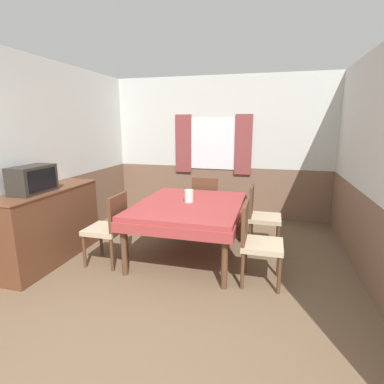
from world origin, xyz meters
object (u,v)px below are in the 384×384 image
at_px(dining_table, 189,210).
at_px(vase, 189,196).
at_px(chair_right_near, 256,240).
at_px(chair_left_near, 109,226).
at_px(chair_head_window, 206,201).
at_px(sideboard, 50,225).
at_px(tv, 33,179).
at_px(chair_right_far, 260,214).

distance_m(dining_table, vase, 0.19).
relative_size(chair_right_near, vase, 5.52).
relative_size(dining_table, chair_left_near, 1.82).
relative_size(chair_head_window, sideboard, 0.59).
height_order(sideboard, vase, sideboard).
bearing_deg(tv, chair_right_far, 26.75).
bearing_deg(chair_right_near, dining_table, -119.00).
height_order(chair_head_window, chair_left_near, same).
distance_m(chair_head_window, chair_left_near, 1.79).
bearing_deg(tv, vase, 26.96).
bearing_deg(vase, tv, -153.04).
bearing_deg(chair_right_near, sideboard, -87.56).
bearing_deg(chair_head_window, chair_right_near, -59.71).
xyz_separation_m(chair_head_window, vase, (-0.02, -1.00, 0.31)).
height_order(chair_left_near, chair_right_near, same).
height_order(chair_right_far, vase, chair_right_far).
height_order(chair_left_near, chair_right_far, same).
xyz_separation_m(dining_table, chair_right_near, (0.90, -0.50, -0.13)).
xyz_separation_m(sideboard, vase, (1.68, 0.66, 0.33)).
relative_size(dining_table, tv, 3.12).
distance_m(chair_right_near, chair_right_far, 1.00).
bearing_deg(chair_left_near, tv, 111.23).
height_order(chair_head_window, tv, tv).
bearing_deg(vase, chair_left_near, -148.38).
bearing_deg(tv, chair_head_window, 47.59).
bearing_deg(chair_left_near, chair_right_near, -90.00).
relative_size(chair_right_far, vase, 5.52).
height_order(chair_left_near, tv, tv).
height_order(chair_left_near, vase, chair_left_near).
relative_size(chair_left_near, vase, 5.52).
relative_size(chair_head_window, chair_right_near, 1.00).
distance_m(chair_head_window, sideboard, 2.38).
height_order(chair_right_near, vase, chair_right_near).
distance_m(chair_right_near, sideboard, 2.61).
bearing_deg(dining_table, vase, 113.28).
relative_size(chair_head_window, tv, 1.71).
bearing_deg(vase, chair_head_window, 88.92).
bearing_deg(chair_left_near, sideboard, 97.93).
relative_size(dining_table, chair_right_near, 1.82).
height_order(dining_table, chair_right_far, chair_right_far).
distance_m(chair_left_near, chair_right_near, 1.81).
xyz_separation_m(chair_left_near, chair_right_near, (1.81, 0.00, 0.00)).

